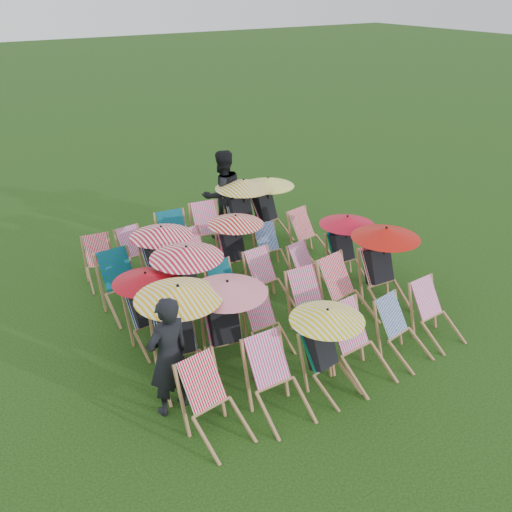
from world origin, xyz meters
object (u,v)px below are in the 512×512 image
person_rear (222,195)px  person_left (168,356)px  deckchair_5 (438,313)px  deckchair_0 (215,404)px  deckchair_29 (270,207)px

person_rear → person_left: bearing=51.9°
deckchair_5 → person_rear: (-0.87, 5.26, 0.52)m
deckchair_5 → person_rear: person_rear is taller
person_rear → deckchair_0: bearing=58.0°
deckchair_29 → person_rear: (-0.84, 0.59, 0.27)m
deckchair_0 → person_rear: (3.10, 5.27, 0.49)m
deckchair_5 → person_rear: 5.36m
deckchair_29 → person_rear: bearing=134.1°
person_left → person_rear: bearing=-137.4°
deckchair_0 → person_left: bearing=101.9°
deckchair_29 → person_left: (-4.20, -3.95, 0.15)m
person_left → deckchair_0: bearing=99.2°
deckchair_29 → deckchair_5: bearing=-100.4°
deckchair_29 → person_rear: person_rear is taller
deckchair_5 → person_rear: size_ratio=0.46×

